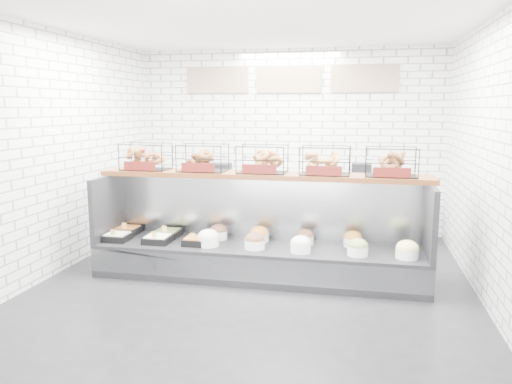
# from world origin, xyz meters

# --- Properties ---
(ground) EXTENTS (5.50, 5.50, 0.00)m
(ground) POSITION_xyz_m (0.00, 0.00, 0.00)
(ground) COLOR black
(ground) RESTS_ON ground
(room_shell) EXTENTS (5.02, 5.51, 3.01)m
(room_shell) POSITION_xyz_m (0.00, 0.60, 2.06)
(room_shell) COLOR white
(room_shell) RESTS_ON ground
(display_case) EXTENTS (4.00, 0.90, 1.20)m
(display_case) POSITION_xyz_m (-0.00, 0.34, 0.33)
(display_case) COLOR black
(display_case) RESTS_ON ground
(bagel_shelf) EXTENTS (4.10, 0.50, 0.40)m
(bagel_shelf) POSITION_xyz_m (0.00, 0.52, 1.38)
(bagel_shelf) COLOR #502611
(bagel_shelf) RESTS_ON display_case
(prep_counter) EXTENTS (4.00, 0.60, 1.20)m
(prep_counter) POSITION_xyz_m (-0.00, 2.43, 0.47)
(prep_counter) COLOR #93969B
(prep_counter) RESTS_ON ground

